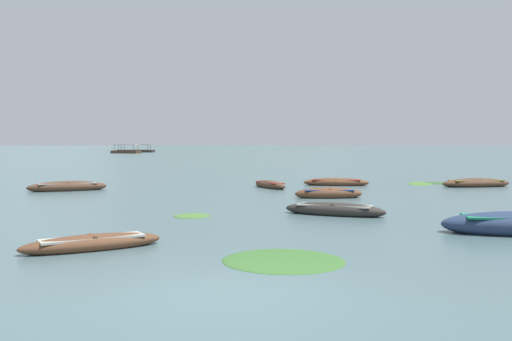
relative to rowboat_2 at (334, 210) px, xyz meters
name	(u,v)px	position (x,y,z in m)	size (l,w,h in m)	color
ground_plane	(240,145)	(-3.45, 1490.06, -0.17)	(6000.00, 6000.00, 0.00)	#476066
mountain_1	(5,71)	(-981.22, 2324.99, 304.94)	(1597.98, 1597.98, 610.22)	slate
mountain_2	(229,92)	(-54.48, 2450.09, 235.49)	(1726.25, 1726.25, 471.31)	#56665B
rowboat_2	(334,210)	(0.00, 0.00, 0.00)	(3.55, 2.38, 0.53)	#2D2826
rowboat_3	(336,182)	(2.38, 13.30, 0.00)	(3.89, 1.68, 0.54)	brown
rowboat_6	(476,183)	(10.08, 12.14, 0.02)	(4.30, 2.02, 0.60)	#4C3323
rowboat_7	(68,187)	(-12.06, 10.12, 0.03)	(4.09, 2.69, 0.62)	#4C3323
rowboat_8	(270,185)	(-1.56, 11.67, -0.01)	(2.07, 3.32, 0.51)	#4C3323
rowboat_9	(93,243)	(-6.54, -5.90, -0.03)	(3.21, 2.28, 0.43)	brown
rowboat_10	(329,194)	(0.75, 5.94, 0.02)	(3.05, 1.12, 0.58)	brown
ferry_0	(126,152)	(-33.01, 126.70, 0.28)	(8.21, 5.38, 2.54)	#4C3323
ferry_1	(136,151)	(-33.85, 144.87, 0.28)	(10.88, 5.09, 2.54)	#2D2826
weed_patch_0	(420,184)	(7.66, 14.41, -0.17)	(3.49, 1.48, 0.14)	#477033
weed_patch_1	(431,183)	(8.46, 14.76, -0.17)	(2.45, 1.75, 0.14)	#2D5628
weed_patch_2	(283,261)	(-2.30, -7.28, -0.17)	(2.47, 2.56, 0.14)	#38662D
weed_patch_4	(192,216)	(-4.79, -0.20, -0.17)	(1.21, 1.35, 0.14)	#477033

